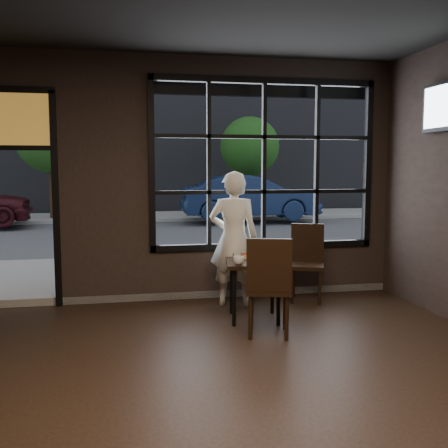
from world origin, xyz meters
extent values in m
cube|color=black|center=(0.00, 0.00, -0.01)|extent=(6.00, 7.00, 0.02)
cube|color=black|center=(1.20, 3.50, 1.80)|extent=(3.06, 0.12, 2.28)
cube|color=orange|center=(-2.10, 3.50, 2.35)|extent=(1.20, 0.06, 0.70)
cube|color=#545456|center=(0.00, 24.00, -0.02)|extent=(60.00, 41.00, 0.04)
cube|color=#5B5956|center=(0.00, 23.00, 7.50)|extent=(28.00, 12.00, 15.00)
cube|color=black|center=(0.80, 2.42, 0.35)|extent=(0.72, 0.72, 0.69)
cube|color=black|center=(0.81, 1.86, 0.53)|extent=(0.56, 0.56, 1.05)
cube|color=black|center=(1.69, 3.12, 0.50)|extent=(0.57, 0.57, 1.01)
imported|color=white|center=(0.70, 3.11, 0.86)|extent=(0.72, 0.58, 1.72)
imported|color=silver|center=(0.57, 2.25, 0.73)|extent=(0.16, 0.16, 0.10)
imported|color=#122142|center=(3.27, 12.72, 0.81)|extent=(4.35, 1.62, 1.42)
cylinder|color=#332114|center=(-2.93, 14.55, 1.01)|extent=(0.18, 0.18, 2.03)
sphere|color=#235419|center=(-2.93, 14.55, 2.67)|extent=(2.21, 2.21, 2.21)
cylinder|color=#332114|center=(3.72, 14.55, 0.94)|extent=(0.17, 0.17, 1.88)
sphere|color=#2C652A|center=(3.72, 14.55, 2.48)|extent=(2.05, 2.05, 2.05)
camera|label=1|loc=(-0.68, -3.35, 1.77)|focal=42.00mm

